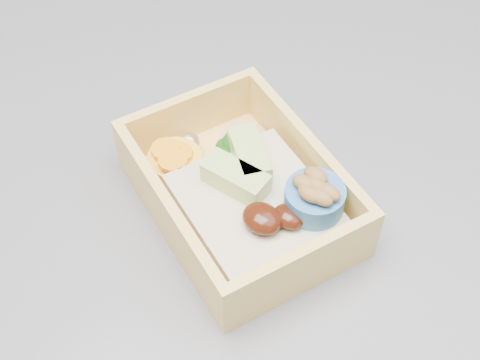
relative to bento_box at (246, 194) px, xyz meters
The scene contains 1 object.
bento_box is the anchor object (origin of this frame).
Camera 1 is at (0.03, -0.38, 1.31)m, focal length 50.00 mm.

